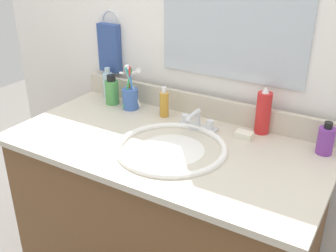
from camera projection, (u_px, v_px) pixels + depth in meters
The scene contains 16 objects.
vanity_cabinet at pixel (165, 231), 1.64m from camera, with size 1.13×0.56×0.77m, color brown.
countertop at pixel (165, 145), 1.47m from camera, with size 1.17×0.60×0.02m, color beige.
backsplash at pixel (201, 105), 1.67m from camera, with size 1.17×0.02×0.09m, color beige.
back_wall at pixel (206, 140), 1.80m from camera, with size 2.27×0.04×1.30m, color white.
mirror_panel at pixel (234, 6), 1.48m from camera, with size 0.60×0.01×0.56m, color #B2BCC6.
towel_ring at pixel (111, 21), 1.80m from camera, with size 0.10×0.10×0.01m, color silver.
hand_towel at pixel (110, 48), 1.84m from camera, with size 0.11×0.04×0.22m, color #334C8C.
sink_basin at pixel (171, 157), 1.43m from camera, with size 0.40×0.40×0.11m.
faucet at pixel (197, 123), 1.56m from camera, with size 0.16×0.10×0.08m.
bottle_gel_clear at pixel (108, 84), 1.86m from camera, with size 0.05×0.05×0.14m.
bottle_toner_green at pixel (112, 91), 1.78m from camera, with size 0.06×0.06×0.13m.
bottle_oil_amber at pixel (164, 104), 1.66m from camera, with size 0.04×0.04×0.13m.
bottle_cream_purple at pixel (326, 140), 1.37m from camera, with size 0.06×0.06×0.12m.
bottle_spray_red at pixel (263, 112), 1.51m from camera, with size 0.06×0.06×0.19m.
cup_blue_plastic at pixel (130, 97), 1.73m from camera, with size 0.09×0.08×0.20m.
soap_bar at pixel (244, 135), 1.49m from camera, with size 0.06×0.04×0.02m, color white.
Camera 1 is at (0.68, -1.11, 1.47)m, focal length 42.77 mm.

